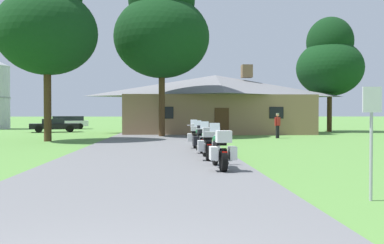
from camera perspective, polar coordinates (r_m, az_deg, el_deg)
The scene contains 14 objects.
ground_plane at distance 23.37m, azimuth -5.06°, elevation -2.91°, with size 500.00×500.00×0.00m, color #56893D.
asphalt_driveway at distance 21.37m, azimuth -5.22°, elevation -3.20°, with size 6.40×80.00×0.06m, color slate.
motorcycle_green_nearest_to_camera at distance 11.90m, azimuth 3.89°, elevation -3.84°, with size 0.76×2.08×1.30m.
motorcycle_green_second_in_row at distance 14.54m, azimuth 2.09°, elevation -2.94°, with size 0.72×2.08×1.30m.
motorcycle_green_third_in_row at distance 17.12m, azimuth 1.21°, elevation -2.33°, with size 0.78×2.08×1.30m.
motorcycle_silver_farthest_in_row at distance 19.59m, azimuth 0.38°, elevation -1.90°, with size 0.73×2.08×1.30m.
stone_lodge at distance 36.12m, azimuth 3.23°, elevation 2.57°, with size 16.03×8.83×5.89m.
bystander_red_shirt_near_lodge at distance 28.71m, azimuth 11.59°, elevation -0.29°, with size 0.44×0.40×1.69m.
metal_signpost_roadside at distance 8.49m, azimuth 23.30°, elevation -0.88°, with size 0.36×0.06×2.14m.
tree_right_of_lodge at distance 40.76m, azimuth 18.29°, elevation 7.98°, with size 6.04×6.04×10.52m.
tree_left_near at distance 26.94m, azimuth -19.18°, elevation 12.94°, with size 5.95×5.95×11.10m.
tree_by_lodge_front at distance 30.31m, azimuth -4.16°, elevation 12.92°, with size 6.74×6.74×12.27m.
parked_white_suv_far_left at distance 47.30m, azimuth -16.66°, elevation 0.01°, with size 4.87×2.69×1.40m.
parked_black_sedan_far_left at distance 39.44m, azimuth -18.32°, elevation -0.40°, with size 4.55×2.93×1.20m.
Camera 1 is at (0.71, -3.30, 1.63)m, focal length 39.08 mm.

